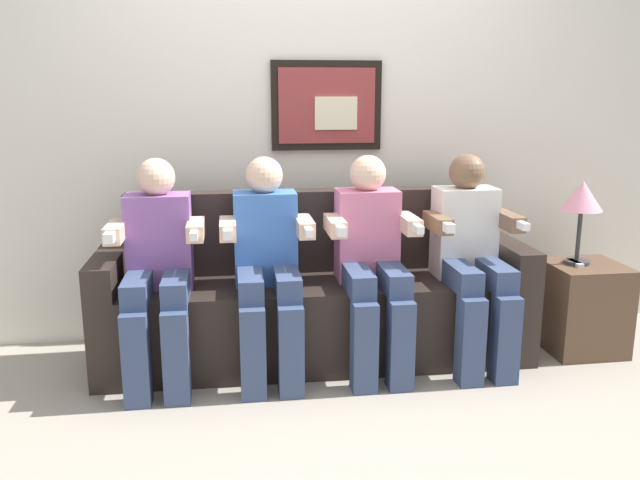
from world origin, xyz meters
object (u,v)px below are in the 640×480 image
at_px(person_rightmost, 471,252).
at_px(table_lamp, 582,200).
at_px(couch, 316,302).
at_px(person_left_center, 267,259).
at_px(person_right_center, 371,256).
at_px(person_leftmost, 158,263).
at_px(spare_remote_on_table, 575,263).
at_px(side_table_right, 582,307).

xyz_separation_m(person_rightmost, table_lamp, (0.64, 0.08, 0.25)).
bearing_deg(couch, person_rightmost, -11.84).
distance_m(person_left_center, person_rightmost, 1.07).
bearing_deg(person_right_center, person_leftmost, 180.00).
distance_m(person_leftmost, spare_remote_on_table, 2.23).
bearing_deg(person_left_center, table_lamp, 2.69).
xyz_separation_m(person_leftmost, spare_remote_on_table, (2.23, 0.06, -0.10)).
xyz_separation_m(person_left_center, side_table_right, (1.76, 0.06, -0.36)).
xyz_separation_m(person_right_center, table_lamp, (1.18, 0.08, 0.25)).
height_order(couch, person_right_center, person_right_center).
height_order(person_rightmost, side_table_right, person_rightmost).
bearing_deg(table_lamp, spare_remote_on_table, -130.15).
height_order(couch, person_rightmost, person_rightmost).
relative_size(person_left_center, person_rightmost, 1.00).
distance_m(side_table_right, table_lamp, 0.61).
relative_size(couch, person_leftmost, 2.06).
xyz_separation_m(couch, person_right_center, (0.27, -0.17, 0.29)).
bearing_deg(side_table_right, person_rightmost, -174.92).
bearing_deg(person_leftmost, person_rightmost, 0.00).
bearing_deg(person_rightmost, side_table_right, 5.08).
distance_m(person_leftmost, table_lamp, 2.26).
xyz_separation_m(side_table_right, spare_remote_on_table, (-0.07, -0.01, 0.26)).
height_order(person_right_center, person_rightmost, same).
height_order(person_leftmost, person_right_center, same).
relative_size(person_right_center, person_rightmost, 1.00).
distance_m(person_left_center, spare_remote_on_table, 1.70).
bearing_deg(person_right_center, couch, 147.82).
relative_size(person_right_center, side_table_right, 2.22).
distance_m(person_leftmost, person_left_center, 0.54).
bearing_deg(table_lamp, person_left_center, -177.31).
relative_size(person_leftmost, person_right_center, 1.00).
relative_size(person_leftmost, spare_remote_on_table, 8.54).
height_order(couch, table_lamp, table_lamp).
distance_m(couch, table_lamp, 1.55).
height_order(person_left_center, person_right_center, same).
bearing_deg(couch, person_leftmost, -168.16).
xyz_separation_m(person_leftmost, person_left_center, (0.54, 0.00, 0.00)).
distance_m(person_leftmost, person_right_center, 1.07).
distance_m(person_leftmost, side_table_right, 2.33).
bearing_deg(person_leftmost, couch, 11.84).
relative_size(person_leftmost, person_rightmost, 1.00).
distance_m(couch, person_rightmost, 0.87).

